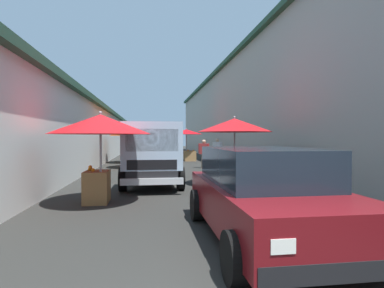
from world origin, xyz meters
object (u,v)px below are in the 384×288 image
at_px(fruit_stall_far_left, 100,132).
at_px(vendor_by_crates, 204,152).
at_px(fruit_stall_mid_lane, 132,135).
at_px(fruit_stall_near_left, 234,130).
at_px(plastic_stool, 251,182).
at_px(fruit_stall_far_right, 187,137).
at_px(fruit_stall_near_right, 137,135).
at_px(parked_scooter, 229,163).
at_px(hatchback_car, 264,194).
at_px(vendor_in_shade, 217,149).
at_px(delivery_truck, 152,156).

distance_m(fruit_stall_far_left, vendor_by_crates, 9.34).
bearing_deg(fruit_stall_mid_lane, fruit_stall_far_left, 179.67).
distance_m(fruit_stall_near_left, fruit_stall_mid_lane, 10.88).
distance_m(fruit_stall_near_left, plastic_stool, 2.22).
bearing_deg(fruit_stall_far_right, fruit_stall_far_left, 164.35).
xyz_separation_m(fruit_stall_near_right, fruit_stall_near_left, (-6.68, -3.54, 0.12)).
bearing_deg(fruit_stall_near_right, fruit_stall_far_right, -35.68).
distance_m(fruit_stall_far_left, fruit_stall_near_left, 4.73).
height_order(fruit_stall_near_right, fruit_stall_mid_lane, fruit_stall_mid_lane).
bearing_deg(parked_scooter, hatchback_car, 168.28).
bearing_deg(parked_scooter, fruit_stall_near_right, 57.07).
bearing_deg(vendor_in_shade, vendor_by_crates, 153.01).
bearing_deg(fruit_stall_far_right, fruit_stall_mid_lane, 107.57).
bearing_deg(hatchback_car, vendor_in_shade, -9.90).
relative_size(fruit_stall_far_left, plastic_stool, 5.62).
relative_size(fruit_stall_far_right, plastic_stool, 5.37).
bearing_deg(fruit_stall_mid_lane, hatchback_car, -169.53).
relative_size(fruit_stall_mid_lane, plastic_stool, 6.60).
bearing_deg(hatchback_car, fruit_stall_far_left, 43.83).
distance_m(hatchback_car, delivery_truck, 5.74).
bearing_deg(plastic_stool, vendor_in_shade, -7.38).
bearing_deg(fruit_stall_mid_lane, delivery_truck, -173.25).
distance_m(fruit_stall_near_left, delivery_truck, 2.91).
bearing_deg(fruit_stall_near_left, vendor_by_crates, -0.18).
bearing_deg(delivery_truck, fruit_stall_far_left, 152.01).
xyz_separation_m(fruit_stall_near_right, hatchback_car, (-12.19, -2.44, -1.03)).
distance_m(fruit_stall_far_right, delivery_truck, 11.66).
height_order(delivery_truck, parked_scooter, delivery_truck).
relative_size(fruit_stall_near_left, hatchback_car, 0.65).
distance_m(fruit_stall_far_left, fruit_stall_far_right, 14.28).
distance_m(delivery_truck, vendor_by_crates, 6.59).
relative_size(fruit_stall_near_left, plastic_stool, 5.85).
xyz_separation_m(vendor_by_crates, plastic_stool, (-7.51, -0.02, -0.54)).
bearing_deg(plastic_stool, parked_scooter, -8.38).
bearing_deg(fruit_stall_near_left, delivery_truck, 90.60).
height_order(fruit_stall_near_right, delivery_truck, fruit_stall_near_right).
xyz_separation_m(delivery_truck, vendor_in_shade, (8.58, -4.14, -0.14)).
height_order(fruit_stall_far_right, plastic_stool, fruit_stall_far_right).
bearing_deg(vendor_by_crates, fruit_stall_far_right, 2.38).
distance_m(fruit_stall_mid_lane, hatchback_car, 15.94).
xyz_separation_m(fruit_stall_near_left, fruit_stall_mid_lane, (10.13, 3.99, -0.06)).
distance_m(fruit_stall_near_right, plastic_stool, 9.12).
xyz_separation_m(fruit_stall_far_left, fruit_stall_mid_lane, (12.55, -0.07, 0.05)).
bearing_deg(delivery_truck, hatchback_car, -162.89).
height_order(fruit_stall_far_right, vendor_in_shade, fruit_stall_far_right).
xyz_separation_m(fruit_stall_near_right, plastic_stool, (-8.27, -3.58, -1.44)).
xyz_separation_m(fruit_stall_mid_lane, plastic_stool, (-11.71, -4.03, -1.50)).
height_order(fruit_stall_near_left, vendor_by_crates, fruit_stall_near_left).
relative_size(fruit_stall_far_left, fruit_stall_mid_lane, 0.85).
relative_size(parked_scooter, plastic_stool, 3.89).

